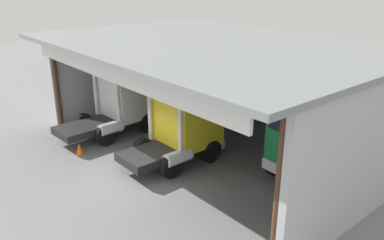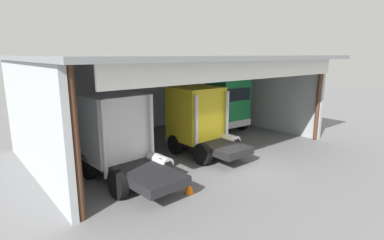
% 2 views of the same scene
% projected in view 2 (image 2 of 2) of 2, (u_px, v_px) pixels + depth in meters
% --- Properties ---
extents(ground_plane, '(80.00, 80.00, 0.00)m').
position_uv_depth(ground_plane, '(238.00, 168.00, 14.12)').
color(ground_plane, slate).
rests_on(ground_plane, ground).
extents(workshop_shed, '(15.64, 10.94, 5.16)m').
position_uv_depth(workshop_shed, '(168.00, 82.00, 17.50)').
color(workshop_shed, '#ADB2B7').
rests_on(workshop_shed, ground).
extents(truck_white_center_right_bay, '(2.74, 5.28, 3.61)m').
position_uv_depth(truck_white_center_right_bay, '(119.00, 136.00, 12.71)').
color(truck_white_center_right_bay, white).
rests_on(truck_white_center_right_bay, ground).
extents(truck_yellow_right_bay, '(2.56, 4.52, 3.54)m').
position_uv_depth(truck_yellow_right_bay, '(199.00, 119.00, 15.89)').
color(truck_yellow_right_bay, yellow).
rests_on(truck_yellow_right_bay, ground).
extents(truck_green_center_bay, '(2.56, 4.35, 3.54)m').
position_uv_depth(truck_green_center_bay, '(225.00, 104.00, 20.75)').
color(truck_green_center_bay, '#197F3D').
rests_on(truck_green_center_bay, ground).
extents(oil_drum, '(0.58, 0.58, 0.93)m').
position_uv_depth(oil_drum, '(42.00, 145.00, 16.14)').
color(oil_drum, '#197233').
rests_on(oil_drum, ground).
extents(tool_cart, '(0.90, 0.60, 1.00)m').
position_uv_depth(tool_cart, '(116.00, 132.00, 18.71)').
color(tool_cart, black).
rests_on(tool_cart, ground).
extents(traffic_cone, '(0.36, 0.36, 0.56)m').
position_uv_depth(traffic_cone, '(189.00, 186.00, 11.50)').
color(traffic_cone, orange).
rests_on(traffic_cone, ground).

